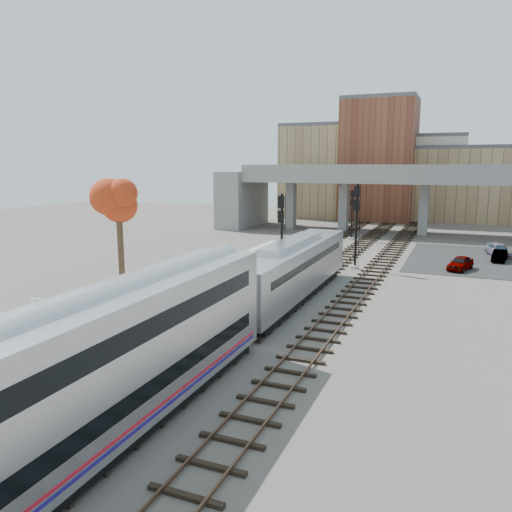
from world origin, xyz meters
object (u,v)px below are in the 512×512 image
Objects in this scene: locomotive at (292,269)px; coach at (46,399)px; signal_mast_near at (281,240)px; tree at (119,204)px; car_c at (499,250)px; signal_mast_far at (352,216)px; car_a at (460,263)px; signal_mast_mid at (356,226)px; car_b at (499,256)px.

coach is (-0.00, -22.61, 0.52)m from locomotive.
signal_mast_near is 12.59m from tree.
car_c is (14.72, 47.44, -2.15)m from coach.
car_a is (13.14, -14.76, -2.37)m from signal_mast_far.
coach is 35.22m from signal_mast_mid.
car_a is (9.04, 3.01, -3.34)m from signal_mast_mid.
signal_mast_far is (-2.10, 30.30, 0.77)m from locomotive.
signal_mast_far is at bearing 160.59° from car_b.
tree is 39.48m from car_c.
tree is at bearing -141.02° from signal_mast_near.
signal_mast_far reaches higher than car_c.
tree is at bearing -105.48° from signal_mast_far.
car_b is at bearing 55.75° from locomotive.
car_b is (14.60, 44.05, -2.19)m from coach.
car_c is (12.72, 12.30, -3.37)m from signal_mast_mid.
locomotive is 2.60× the size of signal_mast_near.
car_c is (0.13, 3.39, 0.04)m from car_b.
locomotive is 2.97× the size of signal_mast_far.
signal_mast_near is 17.93m from car_a.
locomotive is 0.76× the size of coach.
locomotive is 2.08× the size of tree.
signal_mast_near is 24.54m from car_b.
signal_mast_mid is 10.09m from car_a.
coach is 3.19× the size of signal_mast_mid.
locomotive is at bearing 90.00° from coach.
signal_mast_mid is at bearing 86.74° from coach.
signal_mast_far is 17.85m from car_c.
locomotive is at bearing -60.56° from signal_mast_near.
tree is 2.18× the size of car_c.
coach is 7.27× the size of car_b.
tree is at bearing 121.86° from coach.
signal_mast_far is (-4.10, 17.77, -0.97)m from signal_mast_mid.
locomotive is 30.38m from signal_mast_far.
coach is 2.73× the size of tree.
car_b is 3.40m from car_c.
signal_mast_far reaches higher than coach.
car_a is 6.89m from car_b.
signal_mast_far is 1.86× the size of car_b.
signal_mast_mid is at bearing 50.51° from tree.
signal_mast_near is 1.74× the size of car_c.
locomotive is 12.81m from signal_mast_mid.
coach reaches higher than locomotive.
tree is at bearing -127.34° from car_b.
car_a is at bearing 73.86° from coach.
signal_mast_far is at bearing 90.00° from signal_mast_near.
coach is at bearing -99.80° from car_b.
locomotive reaches higher than car_b.
tree is (-9.49, -34.26, 3.73)m from signal_mast_far.
car_a is at bearing 18.40° from signal_mast_mid.
car_c is at bearing 72.76° from coach.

